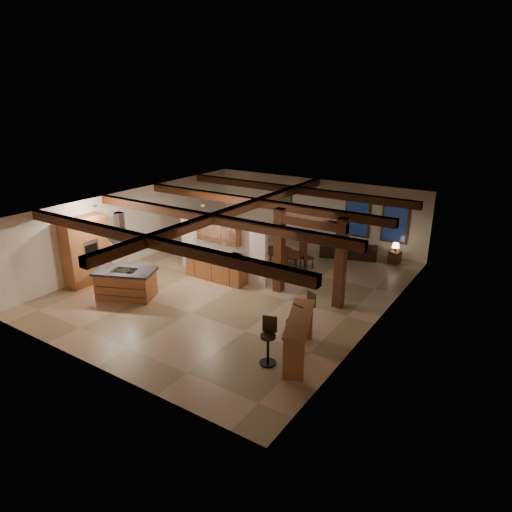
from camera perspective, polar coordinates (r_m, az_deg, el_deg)
The scene contains 23 objects.
ground at distance 16.11m, azimuth -2.37°, elevation -3.81°, with size 12.00×12.00×0.00m, color tan.
room_walls at distance 15.48m, azimuth -2.46°, elevation 2.24°, with size 12.00×12.00×12.00m.
ceiling_beams at distance 15.22m, azimuth -2.52°, elevation 5.76°, with size 10.00×12.00×0.28m.
timber_posts at distance 14.66m, azimuth 6.65°, elevation 1.04°, with size 2.50×0.30×2.90m.
partition_wall at distance 16.64m, azimuth -4.22°, elevation 1.01°, with size 3.80×0.18×2.20m, color silver.
pantry_cabinet at distance 17.11m, azimuth -20.50°, elevation 0.65°, with size 0.67×1.60×2.40m.
back_counter at distance 16.57m, azimuth -4.98°, elevation -1.40°, with size 2.50×0.66×0.94m.
upper_display_cabinet at distance 16.28m, azimuth -4.69°, elevation 3.33°, with size 1.80×0.36×0.95m.
range_hood at distance 15.27m, azimuth -16.42°, elevation 1.19°, with size 1.10×1.10×1.40m.
back_windows at distance 19.46m, azimuth 14.75°, elevation 4.41°, with size 2.70×0.07×1.70m.
framed_art at distance 21.11m, azimuth 3.70°, elevation 6.76°, with size 0.65×0.05×0.85m.
recessed_cans at distance 15.45m, azimuth -14.48°, elevation 5.78°, with size 3.16×2.46×0.03m.
kitchen_island at distance 15.71m, azimuth -15.96°, elevation -3.30°, with size 2.19×1.71×0.97m.
dining_table at distance 17.80m, azimuth 3.32°, elevation -0.45°, with size 1.69×0.94×0.59m, color #3A190E.
sofa at distance 19.24m, azimuth 11.49°, elevation 0.87°, with size 2.30×0.90×0.67m, color black.
microwave at distance 15.86m, azimuth -2.49°, elevation -0.12°, with size 0.39×0.27×0.22m, color silver.
bar_counter at distance 11.70m, azimuth 5.42°, elevation -9.24°, with size 1.30×2.26×1.16m.
side_table at distance 19.00m, azimuth 16.94°, elevation -0.14°, with size 0.40×0.40×0.49m, color #3C210F.
table_lamp at distance 18.85m, azimuth 17.08°, elevation 1.27°, with size 0.29×0.29×0.35m.
bar_stool_a at distance 11.52m, azimuth 1.56°, elevation -10.54°, with size 0.46×0.47×1.24m.
bar_stool_b at distance 12.25m, azimuth 4.75°, elevation -8.79°, with size 0.43×0.44×1.17m.
bar_stool_c at distance 13.00m, azimuth 6.41°, elevation -7.03°, with size 0.45×0.46×1.19m.
dining_chairs at distance 17.70m, azimuth 3.34°, elevation 0.41°, with size 2.24×2.24×1.14m.
Camera 1 is at (8.68, -11.94, 6.44)m, focal length 32.00 mm.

